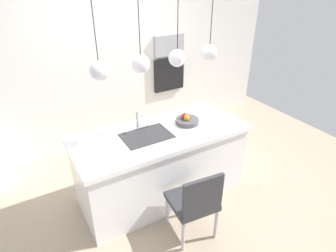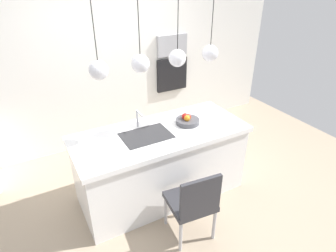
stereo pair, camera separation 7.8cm
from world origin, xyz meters
name	(u,v)px [view 1 (the left image)]	position (x,y,z in m)	size (l,w,h in m)	color
floor	(161,192)	(0.00, 0.00, 0.00)	(6.60, 6.60, 0.00)	tan
back_wall	(108,64)	(0.00, 1.65, 1.30)	(6.00, 0.10, 2.60)	silver
kitchen_island	(161,163)	(0.00, 0.00, 0.46)	(2.07, 0.88, 0.91)	white
sink_basin	(147,136)	(-0.18, 0.00, 0.91)	(0.56, 0.40, 0.02)	#2D2D30
faucet	(138,117)	(-0.18, 0.21, 1.06)	(0.02, 0.17, 0.22)	silver
fruit_bowl	(187,120)	(0.38, 0.02, 0.96)	(0.29, 0.29, 0.13)	#4C4C51
microwave	(169,45)	(1.04, 1.58, 1.48)	(0.54, 0.08, 0.34)	#9E9EA3
oven	(169,74)	(1.04, 1.58, 0.98)	(0.56, 0.08, 0.56)	black
chair_near	(195,201)	(-0.03, -0.78, 0.49)	(0.50, 0.49, 0.88)	#333338
pendant_light_left	(99,70)	(-0.64, 0.00, 1.76)	(0.19, 0.19, 0.79)	silver
pendant_light_center_left	(141,64)	(-0.21, 0.00, 1.76)	(0.19, 0.19, 0.79)	silver
pendant_light_center_right	(177,58)	(0.21, 0.00, 1.76)	(0.19, 0.19, 0.79)	silver
pendant_light_right	(209,53)	(0.64, 0.00, 1.76)	(0.19, 0.19, 0.79)	silver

